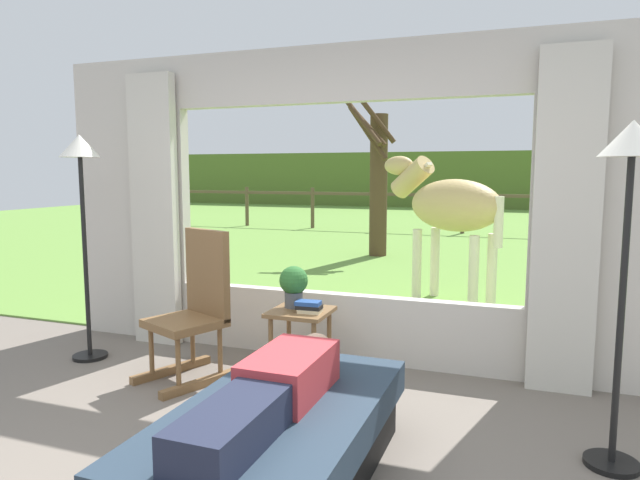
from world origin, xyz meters
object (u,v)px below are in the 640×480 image
at_px(horse, 449,206).
at_px(pasture_tree, 377,179).
at_px(recliner_sofa, 278,444).
at_px(reclining_person, 273,389).
at_px(rocking_chair, 196,307).
at_px(floor_lamp_right, 629,191).
at_px(floor_lamp_left, 81,179).
at_px(book_stack, 309,307).
at_px(side_table, 301,322).
at_px(potted_plant, 294,284).

xyz_separation_m(horse, pasture_tree, (-1.69, 3.31, 0.27)).
xyz_separation_m(recliner_sofa, reclining_person, (0.00, -0.05, 0.30)).
distance_m(rocking_chair, horse, 3.45).
bearing_deg(floor_lamp_right, floor_lamp_left, 173.33).
xyz_separation_m(book_stack, floor_lamp_left, (-1.92, -0.15, 0.93)).
distance_m(rocking_chair, book_stack, 0.86).
bearing_deg(book_stack, side_table, 149.58).
relative_size(potted_plant, pasture_tree, 0.11).
bearing_deg(book_stack, floor_lamp_right, -17.14).
distance_m(recliner_sofa, side_table, 1.52).
bearing_deg(horse, rocking_chair, -172.19).
xyz_separation_m(side_table, horse, (0.73, 2.79, 0.73)).
bearing_deg(recliner_sofa, horse, 86.76).
height_order(recliner_sofa, floor_lamp_left, floor_lamp_left).
bearing_deg(reclining_person, book_stack, 104.91).
bearing_deg(pasture_tree, floor_lamp_left, -97.83).
bearing_deg(potted_plant, recliner_sofa, -70.26).
bearing_deg(recliner_sofa, reclining_person, -89.46).
bearing_deg(potted_plant, rocking_chair, -153.66).
bearing_deg(side_table, recliner_sofa, -72.36).
height_order(recliner_sofa, side_table, side_table).
height_order(floor_lamp_right, horse, floor_lamp_right).
bearing_deg(floor_lamp_right, horse, 110.75).
height_order(side_table, book_stack, book_stack).
bearing_deg(potted_plant, pasture_tree, 98.27).
relative_size(recliner_sofa, floor_lamp_left, 0.92).
relative_size(potted_plant, floor_lamp_left, 0.17).
xyz_separation_m(reclining_person, side_table, (-0.46, 1.48, -0.10)).
bearing_deg(floor_lamp_left, book_stack, 4.48).
height_order(floor_lamp_left, horse, floor_lamp_left).
bearing_deg(reclining_person, horse, 86.81).
relative_size(recliner_sofa, side_table, 3.29).
bearing_deg(book_stack, horse, 77.23).
distance_m(side_table, floor_lamp_right, 2.38).
height_order(reclining_person, floor_lamp_right, floor_lamp_right).
bearing_deg(recliner_sofa, side_table, 108.18).
relative_size(recliner_sofa, reclining_person, 1.19).
distance_m(rocking_chair, side_table, 0.79).
relative_size(rocking_chair, side_table, 2.15).
distance_m(recliner_sofa, book_stack, 1.47).
height_order(potted_plant, book_stack, potted_plant).
bearing_deg(reclining_person, rocking_chair, 135.03).
height_order(floor_lamp_right, pasture_tree, pasture_tree).
bearing_deg(side_table, potted_plant, 143.13).
distance_m(potted_plant, pasture_tree, 6.15).
bearing_deg(reclining_person, side_table, 107.62).
height_order(rocking_chair, side_table, rocking_chair).
xyz_separation_m(rocking_chair, floor_lamp_right, (2.78, -0.39, 0.91)).
height_order(recliner_sofa, pasture_tree, pasture_tree).
relative_size(rocking_chair, floor_lamp_right, 0.62).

